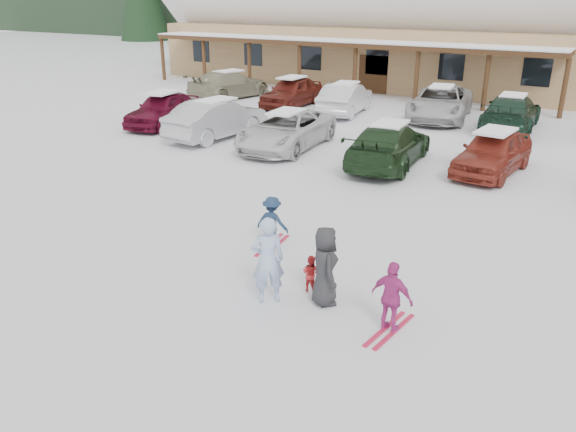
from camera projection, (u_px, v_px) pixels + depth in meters
The scene contains 19 objects.
ground at pixel (252, 271), 12.05m from camera, with size 160.00×160.00×0.00m, color white.
day_lodge at pixel (377, 20), 37.19m from camera, with size 29.12×12.50×10.38m.
adult_skier at pixel (268, 260), 10.57m from camera, with size 0.64×0.42×1.74m, color #A0BAE2.
toddler_red at pixel (311, 273), 11.11m from camera, with size 0.38×0.29×0.78m, color red.
child_navy at pixel (272, 222), 13.03m from camera, with size 0.79×0.46×1.23m, color #182B46.
skis_child_navy at pixel (272, 245), 13.25m from camera, with size 0.20×1.40×0.03m, color #BA1A3A.
child_magenta at pixel (392, 298), 9.67m from camera, with size 0.79×0.33×1.34m, color #B52E7F.
skis_child_magenta at pixel (389, 330), 9.91m from camera, with size 0.20×1.40×0.03m, color #BA1A3A.
bystander_dark at pixel (325, 266), 10.55m from camera, with size 0.76×0.50×1.56m, color #262629.
parked_car_0 at pixel (163, 109), 25.10m from camera, with size 1.76×4.39×1.49m, color #5A0A21.
parked_car_1 at pixel (217, 119), 22.97m from camera, with size 1.66×4.77×1.57m, color #AAABAF.
parked_car_2 at pixel (286, 130), 21.44m from camera, with size 2.35×5.10×1.42m, color silver.
parked_car_3 at pixel (389, 145), 19.27m from camera, with size 2.04×5.02×1.46m, color #1B3319.
parked_car_4 at pixel (493, 152), 18.42m from camera, with size 1.69×4.19×1.43m, color maroon.
parked_car_7 at pixel (229, 85), 31.85m from camera, with size 2.13×5.24×1.52m, color gray.
parked_car_8 at pixel (292, 92), 29.44m from camera, with size 1.80×4.47×1.52m, color maroon.
parked_car_9 at pixel (345, 99), 27.59m from camera, with size 1.59×4.57×1.51m, color silver.
parked_car_10 at pixel (440, 103), 26.45m from camera, with size 2.57×5.57×1.55m, color #BBBBBB.
parked_car_11 at pixel (511, 112), 24.37m from camera, with size 2.11×5.19×1.51m, color #173223.
Camera 1 is at (6.20, -8.83, 5.54)m, focal length 35.00 mm.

